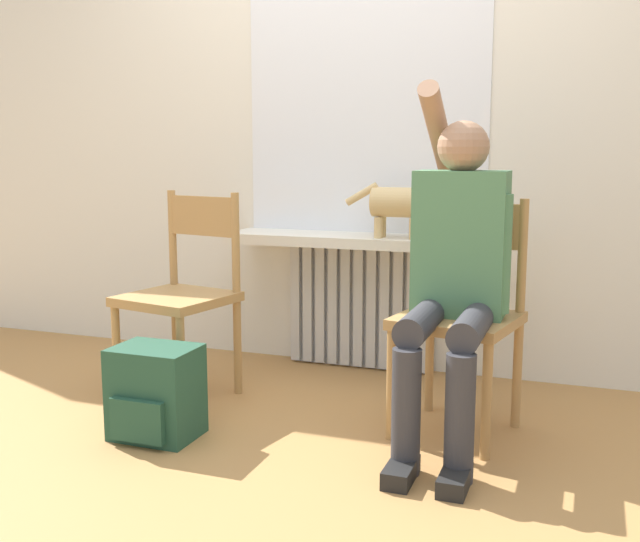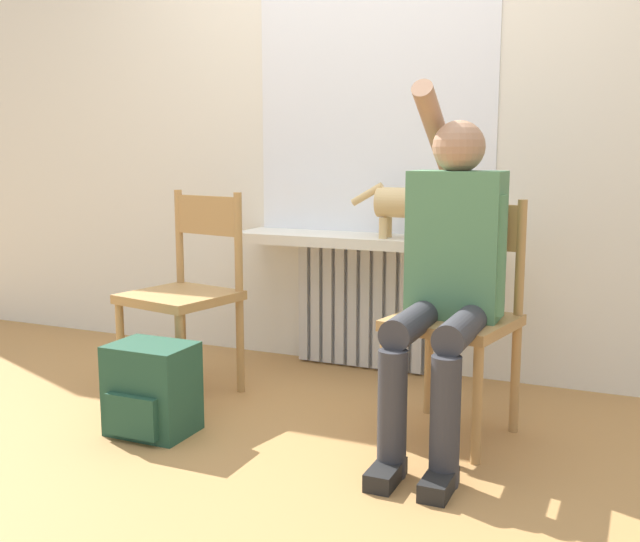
# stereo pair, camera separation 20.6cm
# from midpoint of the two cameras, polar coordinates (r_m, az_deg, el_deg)

# --- Properties ---
(ground_plane) EXTENTS (12.00, 12.00, 0.00)m
(ground_plane) POSITION_cam_midpoint_polar(r_m,az_deg,el_deg) (2.84, -6.16, -13.43)
(ground_plane) COLOR #B27F47
(wall_with_window) EXTENTS (7.00, 0.06, 2.70)m
(wall_with_window) POSITION_cam_midpoint_polar(r_m,az_deg,el_deg) (3.77, 2.00, 13.13)
(wall_with_window) COLOR white
(wall_with_window) RESTS_ON ground_plane
(radiator) EXTENTS (0.75, 0.08, 0.64)m
(radiator) POSITION_cam_midpoint_polar(r_m,az_deg,el_deg) (3.77, 1.54, -2.64)
(radiator) COLOR silver
(radiator) RESTS_ON ground_plane
(windowsill) EXTENTS (1.26, 0.31, 0.05)m
(windowsill) POSITION_cam_midpoint_polar(r_m,az_deg,el_deg) (3.61, 1.01, 2.36)
(windowsill) COLOR white
(windowsill) RESTS_ON radiator
(window_glass) EXTENTS (1.21, 0.01, 1.28)m
(window_glass) POSITION_cam_midpoint_polar(r_m,az_deg,el_deg) (3.74, 1.82, 12.83)
(window_glass) COLOR white
(window_glass) RESTS_ON windowsill
(chair_left) EXTENTS (0.50, 0.50, 0.91)m
(chair_left) POSITION_cam_midpoint_polar(r_m,az_deg,el_deg) (3.37, -12.13, -1.55)
(chair_left) COLOR #B2844C
(chair_left) RESTS_ON ground_plane
(chair_right) EXTENTS (0.49, 0.49, 0.91)m
(chair_right) POSITION_cam_midpoint_polar(r_m,az_deg,el_deg) (2.92, 8.74, -3.11)
(chair_right) COLOR #B2844C
(chair_right) RESTS_ON ground_plane
(person) EXTENTS (0.36, 1.00, 1.34)m
(person) POSITION_cam_midpoint_polar(r_m,az_deg,el_deg) (2.77, 8.20, 0.46)
(person) COLOR #333338
(person) RESTS_ON ground_plane
(cat) EXTENTS (0.45, 0.14, 0.26)m
(cat) POSITION_cam_midpoint_polar(r_m,az_deg,el_deg) (3.47, 4.53, 5.13)
(cat) COLOR #DBB77A
(cat) RESTS_ON windowsill
(backpack) EXTENTS (0.32, 0.27, 0.35)m
(backpack) POSITION_cam_midpoint_polar(r_m,az_deg,el_deg) (2.98, -14.40, -9.01)
(backpack) COLOR #234C38
(backpack) RESTS_ON ground_plane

